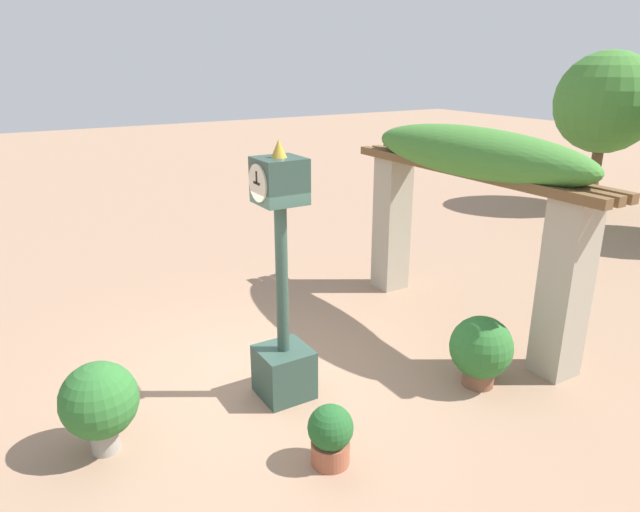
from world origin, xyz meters
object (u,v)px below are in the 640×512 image
object	(u,v)px
potted_plant_near_left	(330,434)
pedestal_clock	(282,302)
potted_plant_near_right	(481,349)
potted_plant_far_left	(99,402)

from	to	relation	value
potted_plant_near_left	pedestal_clock	bearing A→B (deg)	172.27
potted_plant_near_left	potted_plant_near_right	world-z (taller)	potted_plant_near_right
pedestal_clock	potted_plant_near_right	size ratio (longest dim) A/B	3.39
potted_plant_near_left	potted_plant_far_left	size ratio (longest dim) A/B	0.65
potted_plant_far_left	potted_plant_near_left	bearing A→B (deg)	54.27
potted_plant_near_left	potted_plant_far_left	xyz separation A→B (m)	(-1.36, -1.89, 0.24)
pedestal_clock	potted_plant_near_left	size ratio (longest dim) A/B	4.76
potted_plant_near_right	potted_plant_far_left	distance (m)	4.36
potted_plant_near_right	potted_plant_far_left	world-z (taller)	potted_plant_far_left
pedestal_clock	potted_plant_near_left	bearing A→B (deg)	-7.73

